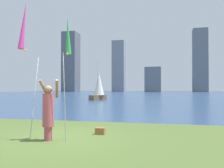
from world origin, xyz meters
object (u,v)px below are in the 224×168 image
object	(u,v)px
kite_flag_left	(24,28)
sailboat_4	(99,87)
bag	(100,131)
kite_flag_right	(68,39)
person	(48,110)

from	to	relation	value
kite_flag_left	sailboat_4	size ratio (longest dim) A/B	0.77
kite_flag_left	bag	distance (m)	4.00
bag	sailboat_4	world-z (taller)	sailboat_4
kite_flag_right	bag	xyz separation A→B (m)	(0.76, 0.95, -2.96)
person	kite_flag_right	world-z (taller)	kite_flag_right
kite_flag_left	person	bearing A→B (deg)	46.36
person	sailboat_4	xyz separation A→B (m)	(-5.20, 23.68, 0.86)
person	sailboat_4	world-z (taller)	sailboat_4
kite_flag_right	sailboat_4	bearing A→B (deg)	103.69
bag	sailboat_4	bearing A→B (deg)	106.05
person	bag	bearing A→B (deg)	32.31
kite_flag_left	bag	xyz separation A→B (m)	(1.74, 1.76, -3.14)
kite_flag_left	bag	bearing A→B (deg)	45.26
kite_flag_left	sailboat_4	distance (m)	24.69
bag	kite_flag_right	bearing A→B (deg)	-128.59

